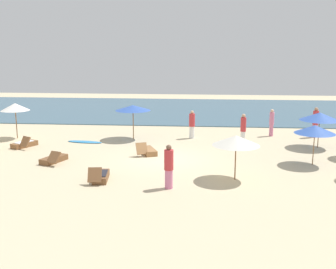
% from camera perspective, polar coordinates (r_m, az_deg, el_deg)
% --- Properties ---
extents(ground_plane, '(60.00, 60.00, 0.00)m').
position_cam_1_polar(ground_plane, '(21.61, -0.71, -3.33)').
color(ground_plane, beige).
extents(ocean_water, '(48.00, 16.00, 0.06)m').
position_cam_1_polar(ocean_water, '(38.22, 1.79, 3.38)').
color(ocean_water, '#3D6075').
rests_on(ocean_water, ground_plane).
extents(umbrella_1, '(2.04, 2.04, 1.97)m').
position_cam_1_polar(umbrella_1, '(18.06, 9.29, -0.80)').
color(umbrella_1, brown).
rests_on(umbrella_1, ground_plane).
extents(umbrella_2, '(2.20, 2.20, 2.14)m').
position_cam_1_polar(umbrella_2, '(25.96, -4.81, 3.65)').
color(umbrella_2, brown).
rests_on(umbrella_2, ground_plane).
extents(umbrella_5, '(1.77, 1.77, 2.24)m').
position_cam_1_polar(umbrella_5, '(27.73, -20.16, 3.55)').
color(umbrella_5, brown).
rests_on(umbrella_5, ground_plane).
extents(umbrella_6, '(2.25, 2.25, 2.03)m').
position_cam_1_polar(umbrella_6, '(25.17, 20.04, 2.33)').
color(umbrella_6, brown).
rests_on(umbrella_6, ground_plane).
extents(umbrella_7, '(1.96, 1.96, 1.97)m').
position_cam_1_polar(umbrella_7, '(21.36, 19.44, 0.67)').
color(umbrella_7, olive).
rests_on(umbrella_7, ground_plane).
extents(lounger_0, '(1.16, 1.79, 0.69)m').
position_cam_1_polar(lounger_0, '(21.65, -15.34, -3.27)').
color(lounger_0, brown).
rests_on(lounger_0, ground_plane).
extents(lounger_1, '(1.30, 1.73, 0.73)m').
position_cam_1_polar(lounger_1, '(25.43, -19.02, -1.25)').
color(lounger_1, brown).
rests_on(lounger_1, ground_plane).
extents(lounger_2, '(1.18, 1.75, 0.73)m').
position_cam_1_polar(lounger_2, '(22.55, -2.78, -2.24)').
color(lounger_2, olive).
rests_on(lounger_2, ground_plane).
extents(lounger_3, '(0.78, 1.72, 0.72)m').
position_cam_1_polar(lounger_3, '(18.38, -9.22, -5.66)').
color(lounger_3, brown).
rests_on(lounger_3, ground_plane).
extents(person_0, '(0.51, 0.51, 1.93)m').
position_cam_1_polar(person_0, '(28.14, 19.50, 1.60)').
color(person_0, '#D17299').
rests_on(person_0, ground_plane).
extents(person_1, '(0.34, 0.34, 1.76)m').
position_cam_1_polar(person_1, '(27.71, 13.98, 1.62)').
color(person_1, '#D17299').
rests_on(person_1, ground_plane).
extents(person_2, '(0.45, 0.45, 1.77)m').
position_cam_1_polar(person_2, '(26.28, 3.29, 1.38)').
color(person_2, white).
rests_on(person_2, ground_plane).
extents(person_3, '(0.53, 0.53, 1.83)m').
position_cam_1_polar(person_3, '(16.92, 0.11, -4.42)').
color(person_3, '#D17299').
rests_on(person_3, ground_plane).
extents(person_4, '(0.46, 0.46, 1.84)m').
position_cam_1_polar(person_4, '(24.94, 10.24, 0.75)').
color(person_4, white).
rests_on(person_4, ground_plane).
extents(surfboard, '(2.26, 0.87, 0.07)m').
position_cam_1_polar(surfboard, '(25.77, -11.30, -0.98)').
color(surfboard, '#338CCC').
rests_on(surfboard, ground_plane).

